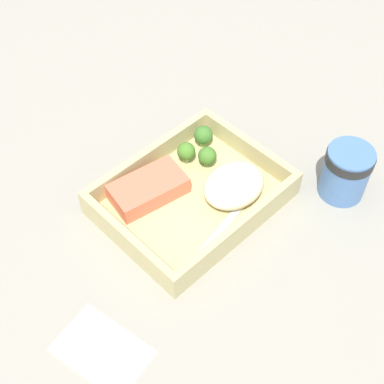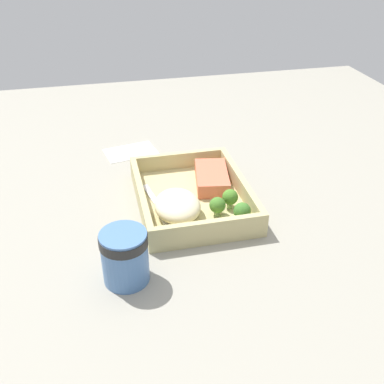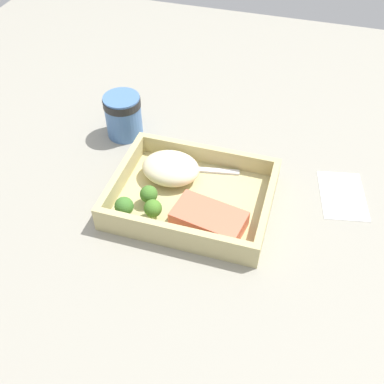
% 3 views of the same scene
% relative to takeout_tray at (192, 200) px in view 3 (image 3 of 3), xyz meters
% --- Properties ---
extents(ground_plane, '(1.60, 1.60, 0.02)m').
position_rel_takeout_tray_xyz_m(ground_plane, '(0.00, 0.00, -0.02)').
color(ground_plane, gray).
extents(takeout_tray, '(0.28, 0.21, 0.01)m').
position_rel_takeout_tray_xyz_m(takeout_tray, '(0.00, 0.00, 0.00)').
color(takeout_tray, tan).
rests_on(takeout_tray, ground_plane).
extents(tray_rim, '(0.28, 0.21, 0.04)m').
position_rel_takeout_tray_xyz_m(tray_rim, '(0.00, 0.00, 0.02)').
color(tray_rim, tan).
rests_on(tray_rim, takeout_tray).
extents(salmon_fillet, '(0.13, 0.08, 0.03)m').
position_rel_takeout_tray_xyz_m(salmon_fillet, '(-0.04, 0.05, 0.02)').
color(salmon_fillet, '#E56A4C').
rests_on(salmon_fillet, takeout_tray).
extents(mashed_potatoes, '(0.11, 0.09, 0.04)m').
position_rel_takeout_tray_xyz_m(mashed_potatoes, '(0.05, -0.04, 0.03)').
color(mashed_potatoes, beige).
rests_on(mashed_potatoes, takeout_tray).
extents(broccoli_floret_1, '(0.03, 0.03, 0.04)m').
position_rel_takeout_tray_xyz_m(broccoli_floret_1, '(0.05, 0.06, 0.03)').
color(broccoli_floret_1, '#87A462').
rests_on(broccoli_floret_1, takeout_tray).
extents(broccoli_floret_2, '(0.03, 0.03, 0.04)m').
position_rel_takeout_tray_xyz_m(broccoli_floret_2, '(0.10, 0.07, 0.03)').
color(broccoli_floret_2, '#85A95D').
rests_on(broccoli_floret_2, takeout_tray).
extents(broccoli_floret_3, '(0.03, 0.03, 0.04)m').
position_rel_takeout_tray_xyz_m(broccoli_floret_3, '(0.07, 0.03, 0.03)').
color(broccoli_floret_3, '#769A59').
rests_on(broccoli_floret_3, takeout_tray).
extents(fork, '(0.16, 0.04, 0.00)m').
position_rel_takeout_tray_xyz_m(fork, '(0.02, -0.07, 0.01)').
color(fork, silver).
rests_on(fork, takeout_tray).
extents(paper_cup, '(0.08, 0.08, 0.09)m').
position_rel_takeout_tray_xyz_m(paper_cup, '(0.19, -0.15, 0.04)').
color(paper_cup, '#4972AB').
rests_on(paper_cup, ground_plane).
extents(receipt_slip, '(0.10, 0.13, 0.00)m').
position_rel_takeout_tray_xyz_m(receipt_slip, '(-0.26, -0.10, -0.00)').
color(receipt_slip, white).
rests_on(receipt_slip, ground_plane).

